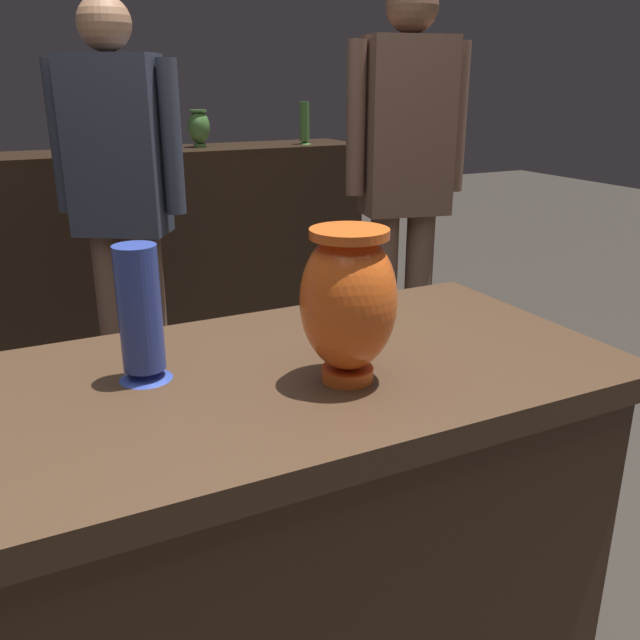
{
  "coord_description": "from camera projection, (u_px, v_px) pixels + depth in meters",
  "views": [
    {
      "loc": [
        -0.47,
        -1.04,
        1.29
      ],
      "look_at": [
        0.03,
        -0.05,
        0.9
      ],
      "focal_mm": 38.23,
      "sensor_mm": 36.0,
      "label": 1
    }
  ],
  "objects": [
    {
      "name": "display_plinth",
      "position": [
        296.0,
        547.0,
        1.37
      ],
      "size": [
        1.2,
        0.64,
        0.8
      ],
      "color": "#422D1E",
      "rests_on": "ground_plane"
    },
    {
      "name": "back_display_shelf",
      "position": [
        100.0,
        260.0,
        3.19
      ],
      "size": [
        2.6,
        0.4,
        0.99
      ],
      "color": "black",
      "rests_on": "ground_plane"
    },
    {
      "name": "vase_centerpiece",
      "position": [
        348.0,
        300.0,
        1.14
      ],
      "size": [
        0.16,
        0.16,
        0.27
      ],
      "color": "#E55B1E",
      "rests_on": "display_plinth"
    },
    {
      "name": "vase_tall_behind",
      "position": [
        140.0,
        317.0,
        1.15
      ],
      "size": [
        0.09,
        0.09,
        0.24
      ],
      "color": "#2D429E",
      "rests_on": "display_plinth"
    },
    {
      "name": "shelf_vase_right",
      "position": [
        199.0,
        127.0,
        3.23
      ],
      "size": [
        0.1,
        0.1,
        0.17
      ],
      "color": "#477A38",
      "rests_on": "back_display_shelf"
    },
    {
      "name": "shelf_vase_far_right",
      "position": [
        304.0,
        124.0,
        3.39
      ],
      "size": [
        0.07,
        0.07,
        0.2
      ],
      "color": "#477A38",
      "rests_on": "back_display_shelf"
    },
    {
      "name": "visitor_center_back",
      "position": [
        121.0,
        193.0,
        2.42
      ],
      "size": [
        0.41,
        0.32,
        1.56
      ],
      "rotation": [
        0.0,
        0.0,
        2.57
      ],
      "color": "brown",
      "rests_on": "ground_plane"
    },
    {
      "name": "visitor_near_right",
      "position": [
        405.0,
        172.0,
        2.58
      ],
      "size": [
        0.46,
        0.24,
        1.63
      ],
      "rotation": [
        0.0,
        0.0,
        2.93
      ],
      "color": "brown",
      "rests_on": "ground_plane"
    }
  ]
}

